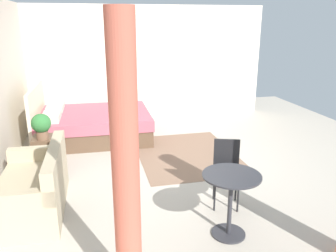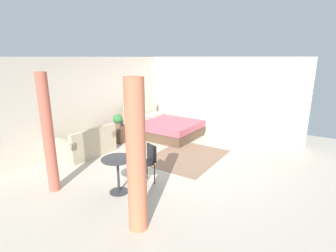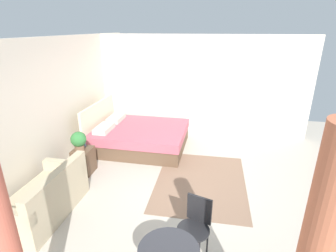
# 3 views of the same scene
# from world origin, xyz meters

# --- Properties ---
(ground_plane) EXTENTS (9.00, 8.70, 0.02)m
(ground_plane) POSITION_xyz_m (0.00, 0.00, -0.01)
(ground_plane) COLOR #B2A899
(wall_back) EXTENTS (9.00, 0.12, 2.68)m
(wall_back) POSITION_xyz_m (0.00, 2.85, 1.34)
(wall_back) COLOR beige
(wall_back) RESTS_ON ground
(wall_right) EXTENTS (0.12, 5.70, 2.68)m
(wall_right) POSITION_xyz_m (3.00, 0.00, 1.34)
(wall_right) COLOR beige
(wall_right) RESTS_ON ground
(area_rug) EXTENTS (2.23, 1.72, 0.01)m
(area_rug) POSITION_xyz_m (0.35, -0.20, 0.00)
(area_rug) COLOR #7F604C
(area_rug) RESTS_ON ground
(bed) EXTENTS (1.81, 2.26, 1.11)m
(bed) POSITION_xyz_m (1.68, 1.45, 0.29)
(bed) COLOR brown
(bed) RESTS_ON ground
(couch) EXTENTS (1.51, 0.81, 0.81)m
(couch) POSITION_xyz_m (-1.03, 2.19, 0.28)
(couch) COLOR tan
(couch) RESTS_ON ground
(nightstand) EXTENTS (0.41, 0.35, 0.54)m
(nightstand) POSITION_xyz_m (0.29, 2.20, 0.27)
(nightstand) COLOR brown
(nightstand) RESTS_ON ground
(potted_plant) EXTENTS (0.30, 0.30, 0.41)m
(potted_plant) POSITION_xyz_m (0.19, 2.20, 0.77)
(potted_plant) COLOR brown
(potted_plant) RESTS_ON nightstand
(vase) EXTENTS (0.10, 0.10, 0.16)m
(vase) POSITION_xyz_m (0.41, 2.24, 0.62)
(vase) COLOR slate
(vase) RESTS_ON nightstand
(cafe_chair_near_window) EXTENTS (0.53, 0.53, 0.85)m
(cafe_chair_near_window) POSITION_xyz_m (-1.41, -0.22, 0.53)
(cafe_chair_near_window) COLOR black
(cafe_chair_near_window) RESTS_ON ground
(curtain_right) EXTENTS (0.22, 0.22, 2.41)m
(curtain_right) POSITION_xyz_m (-2.75, 1.20, 1.21)
(curtain_right) COLOR #C15B47
(curtain_right) RESTS_ON ground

